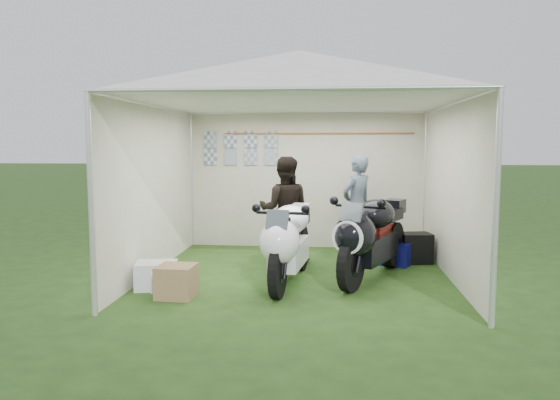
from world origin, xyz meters
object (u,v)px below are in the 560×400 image
Objects in this scene: person_blue_jacket at (357,206)px; equipment_box at (415,248)px; paddock_stand at (394,254)px; crate_2 at (166,281)px; motorcycle_black at (371,235)px; crate_1 at (177,281)px; motorcycle_white at (288,240)px; person_dark_jacket at (284,210)px; crate_0 at (156,275)px; canopy_tent at (299,83)px.

person_blue_jacket reaches higher than equipment_box.
paddock_stand is 1.38× the size of crate_2.
crate_1 is (-2.29, -1.01, -0.42)m from motorcycle_black.
motorcycle_white is 4.99× the size of crate_1.
crate_1 reaches higher than paddock_stand.
crate_2 is (-0.21, 0.25, -0.07)m from crate_1.
motorcycle_white is 2.35m from equipment_box.
crate_2 is at bearing 52.44° from person_dark_jacket.
canopy_tent is at bearing 29.03° from crate_0.
canopy_tent reaches higher than paddock_stand.
person_dark_jacket is 3.56× the size of equipment_box.
canopy_tent is 3.52× the size of person_blue_jacket.
paddock_stand is at bearing 29.78° from crate_2.
person_blue_jacket is (-0.11, 1.58, 0.20)m from motorcycle_black.
person_blue_jacket is (1.10, 0.59, 0.01)m from person_dark_jacket.
motorcycle_black is (1.05, 0.34, 0.03)m from motorcycle_white.
motorcycle_black is 4.16× the size of crate_0.
motorcycle_black is 2.76m from crate_0.
crate_0 reaches higher than crate_2.
person_blue_jacket is 3.45m from crate_0.
person_blue_jacket reaches higher than paddock_stand.
canopy_tent is 2.71× the size of motorcycle_white.
paddock_stand is 3.32m from crate_1.
motorcycle_black is at bearing -123.56° from equipment_box.
paddock_stand is 1.74m from person_dark_jacket.
motorcycle_black is at bearing 48.73° from person_blue_jacket.
paddock_stand is 0.27× the size of person_blue_jacket.
canopy_tent is at bearing 33.74° from crate_2.
person_dark_jacket is at bearing 177.39° from paddock_stand.
motorcycle_white is 1.47m from crate_1.
person_dark_jacket reaches higher than paddock_stand.
crate_2 is at bearing -149.87° from equipment_box.
equipment_box is 1.07× the size of crate_1.
crate_0 is at bearing 135.62° from crate_1.
canopy_tent reaches higher than person_blue_jacket.
motorcycle_black is at bearing 16.84° from crate_2.
person_dark_jacket is at bearing -175.72° from equipment_box.
canopy_tent is at bearing 11.80° from person_blue_jacket.
person_blue_jacket is 3.41m from crate_2.
crate_2 is at bearing -150.22° from paddock_stand.
crate_0 is 0.50m from crate_1.
motorcycle_black is 4.71× the size of paddock_stand.
canopy_tent reaches higher than crate_1.
motorcycle_black is 4.90× the size of crate_1.
person_blue_jacket is at bearing 152.57° from equipment_box.
crate_1 is at bearing 4.61° from person_blue_jacket.
motorcycle_white is at bearing 11.49° from crate_0.
motorcycle_black is at bearing 14.05° from crate_0.
person_blue_jacket is 3.59× the size of equipment_box.
person_dark_jacket is at bearing 165.18° from motorcycle_black.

